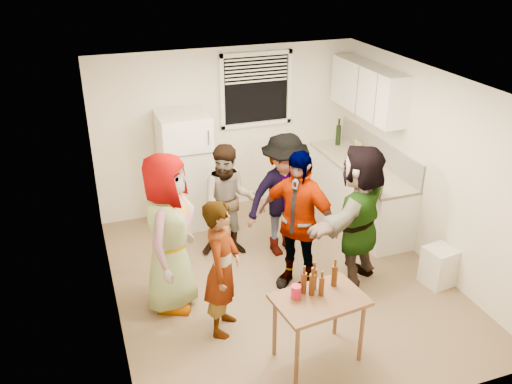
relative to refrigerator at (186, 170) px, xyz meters
name	(u,v)px	position (x,y,z in m)	size (l,w,h in m)	color
room	(280,280)	(0.75, -1.88, -0.85)	(4.00, 4.50, 2.50)	silver
window	(256,90)	(1.20, 0.33, 1.00)	(1.12, 0.10, 1.06)	white
refrigerator	(186,170)	(0.00, 0.00, 0.00)	(0.70, 0.70, 1.70)	white
counter_lower	(358,193)	(2.45, -0.73, -0.42)	(0.60, 2.20, 0.86)	white
countertop	(360,165)	(2.45, -0.73, 0.03)	(0.64, 2.22, 0.04)	beige
backsplash	(379,150)	(2.74, -0.73, 0.23)	(0.03, 2.20, 0.36)	beige
upper_cabinets	(368,89)	(2.58, -0.53, 1.10)	(0.34, 1.60, 0.70)	white
kettle	(354,162)	(2.40, -0.63, 0.05)	(0.24, 0.20, 0.20)	silver
paper_towel	(356,162)	(2.43, -0.63, 0.05)	(0.11, 0.11, 0.24)	white
wine_bottle	(338,145)	(2.50, 0.10, 0.05)	(0.08, 0.08, 0.32)	black
beer_bottle_counter	(374,179)	(2.35, -1.27, 0.05)	(0.06, 0.06, 0.24)	#47230C
blue_cup	(367,184)	(2.19, -1.38, 0.05)	(0.09, 0.09, 0.11)	#130DCF
picture_frame	(359,146)	(2.67, -0.26, 0.13)	(0.02, 0.19, 0.16)	#EAD85F
trash_bin	(439,266)	(2.57, -2.58, -0.60)	(0.34, 0.34, 0.49)	silver
serving_table	(316,357)	(0.59, -3.27, -0.85)	(0.88, 0.59, 0.74)	brown
beer_bottle_table	(321,295)	(0.63, -3.23, -0.11)	(0.05, 0.05, 0.21)	#47230C
red_cup	(296,297)	(0.38, -3.18, -0.11)	(0.10, 0.10, 0.13)	red
guest_grey	(174,302)	(-0.61, -1.88, -0.85)	(0.92, 1.89, 0.60)	#949494
guest_stripe	(224,327)	(-0.17, -2.51, -0.85)	(0.57, 1.57, 0.37)	#141933
guest_back_left	(230,253)	(0.34, -1.04, -0.85)	(0.76, 1.56, 0.59)	brown
guest_back_right	(283,251)	(1.04, -1.24, -0.85)	(1.10, 1.70, 0.63)	#3C3D41
guest_black	(295,284)	(0.89, -2.01, -0.85)	(1.04, 1.78, 0.43)	black
guest_orange	(353,279)	(1.62, -2.17, -0.85)	(1.68, 1.82, 0.54)	#C5693B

